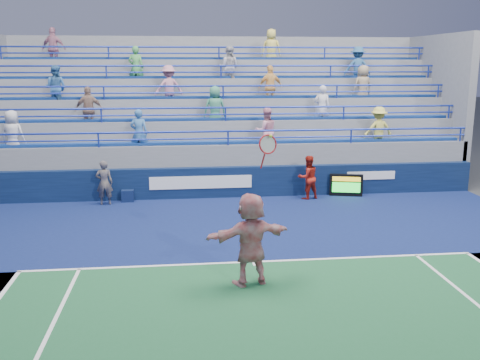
{
  "coord_description": "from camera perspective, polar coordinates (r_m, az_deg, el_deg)",
  "views": [
    {
      "loc": [
        -1.69,
        -12.05,
        4.72
      ],
      "look_at": [
        -0.05,
        2.5,
        1.5
      ],
      "focal_mm": 40.0,
      "sensor_mm": 36.0,
      "label": 1
    }
  ],
  "objects": [
    {
      "name": "line_judge",
      "position": [
        18.55,
        -14.27,
        -0.29
      ],
      "size": [
        0.58,
        0.4,
        1.54
      ],
      "primitive_type": "imported",
      "rotation": [
        0.0,
        0.0,
        3.2
      ],
      "color": "#141939",
      "rests_on": "ground"
    },
    {
      "name": "tennis_player",
      "position": [
        11.51,
        1.15,
        -6.3
      ],
      "size": [
        1.99,
        1.09,
        3.28
      ],
      "color": "silver",
      "rests_on": "ground"
    },
    {
      "name": "bleacher_stand",
      "position": [
        22.6,
        -2.1,
        4.33
      ],
      "size": [
        18.0,
        5.6,
        6.13
      ],
      "color": "slate",
      "rests_on": "ground"
    },
    {
      "name": "serve_speed_board",
      "position": [
        19.59,
        11.26,
        -0.55
      ],
      "size": [
        1.17,
        0.42,
        0.81
      ],
      "color": "black",
      "rests_on": "ground"
    },
    {
      "name": "ball_girl",
      "position": [
        18.92,
        7.25,
        0.27
      ],
      "size": [
        0.88,
        0.77,
        1.55
      ],
      "primitive_type": "imported",
      "rotation": [
        0.0,
        0.0,
        3.41
      ],
      "color": "#A11D12",
      "rests_on": "ground"
    },
    {
      "name": "ground",
      "position": [
        13.05,
        1.46,
        -8.8
      ],
      "size": [
        120.0,
        120.0,
        0.0
      ],
      "primitive_type": "plane",
      "color": "#333538"
    },
    {
      "name": "sponsor_wall",
      "position": [
        19.08,
        -1.2,
        -0.22
      ],
      "size": [
        18.0,
        0.32,
        1.1
      ],
      "color": "#091533",
      "rests_on": "ground"
    },
    {
      "name": "judge_chair",
      "position": [
        18.96,
        -11.88,
        -1.54
      ],
      "size": [
        0.43,
        0.43,
        0.74
      ],
      "color": "#0C193D",
      "rests_on": "ground"
    }
  ]
}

